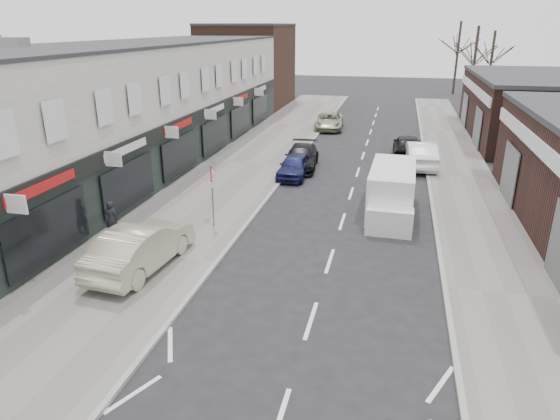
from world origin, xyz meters
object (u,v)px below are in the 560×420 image
Objects in this scene: white_van at (392,192)px; sedan_on_pavement at (141,247)px; warning_sign at (213,178)px; parked_car_left_c at (329,121)px; pedestrian at (112,219)px; parked_car_left_b at (301,157)px; parked_car_right_a at (420,154)px; parked_car_left_a at (295,166)px; parked_car_right_b at (407,146)px.

white_van reaches higher than sedan_on_pavement.
warning_sign is 0.58× the size of parked_car_left_c.
white_van reaches higher than pedestrian.
parked_car_right_a is (6.90, 1.83, 0.12)m from parked_car_left_b.
white_van is (7.16, 3.51, -1.19)m from warning_sign.
warning_sign is 22.44m from parked_car_left_c.
parked_car_left_a is at bearing -94.21° from parked_car_left_c.
warning_sign reaches higher than sedan_on_pavement.
sedan_on_pavement reaches higher than parked_car_left_c.
parked_car_left_a is 0.82× the size of parked_car_left_b.
parked_car_right_a is at bearing -116.05° from sedan_on_pavement.
pedestrian reaches higher than parked_car_left_b.
parked_car_right_b is at bearing 87.43° from white_van.
pedestrian is at bearing -151.12° from white_van.
pedestrian is at bearing -36.95° from sedan_on_pavement.
sedan_on_pavement is 1.08× the size of parked_car_right_b.
warning_sign is at bearing -104.22° from parked_car_left_b.
parked_car_left_b is (1.76, 10.13, -1.54)m from warning_sign.
warning_sign is at bearing 50.13° from parked_car_right_a.
white_van is 1.46× the size of parked_car_left_a.
sedan_on_pavement reaches higher than parked_car_left_b.
warning_sign reaches higher than parked_car_right_a.
parked_car_left_c is (-0.00, 14.11, 0.01)m from parked_car_left_a.
parked_car_left_b reaches higher than parked_car_left_a.
parked_car_left_b is at bearing -94.21° from parked_car_left_c.
pedestrian is (-10.70, -5.54, -0.13)m from white_van.
sedan_on_pavement is (-1.10, -4.23, -1.29)m from warning_sign.
white_van is at bearing 85.08° from parked_car_right_b.
pedestrian is 19.89m from parked_car_right_b.
parked_car_right_a reaches higher than parked_car_left_c.
parked_car_left_c is at bearing 91.54° from parked_car_left_a.
parked_car_right_b is at bearing 60.88° from warning_sign.
parked_car_left_b is 0.96× the size of parked_car_right_a.
white_van reaches higher than parked_car_left_a.
parked_car_right_a reaches higher than parked_car_left_a.
parked_car_left_b is at bearing 91.54° from parked_car_left_a.
parked_car_right_a is (1.50, 8.44, -0.22)m from white_van.
pedestrian is 0.40× the size of parked_car_left_a.
sedan_on_pavement reaches higher than parked_car_right_a.
warning_sign is 8.53m from parked_car_left_a.
parked_car_right_a is at bearing 81.43° from white_van.
warning_sign reaches higher than pedestrian.
warning_sign reaches higher than white_van.
parked_car_right_b is at bearing -56.92° from parked_car_left_c.
white_van is 11.32m from sedan_on_pavement.
parked_car_left_b is (2.86, 14.35, -0.24)m from sedan_on_pavement.
parked_car_right_a is (12.20, 13.98, -0.09)m from pedestrian.
parked_car_left_a is at bearing -118.09° from pedestrian.
white_van is 8.58m from parked_car_right_a.
white_van is at bearing -55.15° from parked_car_left_b.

